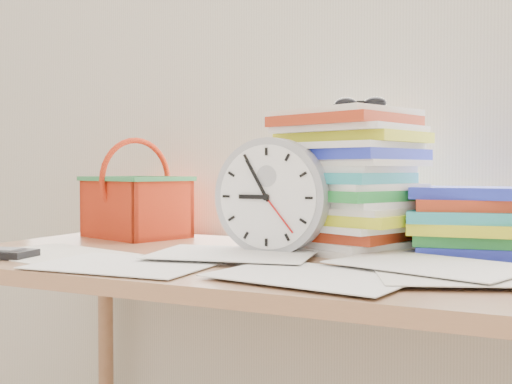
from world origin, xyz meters
The scene contains 8 objects.
curtain centered at (0.00, 1.98, 1.30)m, with size 2.40×0.01×2.50m, color beige.
desk centered at (0.00, 1.60, 0.68)m, with size 1.40×0.70×0.75m.
paper_stack centered at (0.13, 1.78, 0.91)m, with size 0.32×0.26×0.32m, color white, non-canonical shape.
clock centered at (0.01, 1.64, 0.88)m, with size 0.25×0.25×0.05m, color #9FA1A8.
sunglasses centered at (0.16, 1.79, 1.08)m, with size 0.13×0.11×0.03m, color black, non-canonical shape.
book_stack centered at (0.39, 1.81, 0.82)m, with size 0.28×0.22×0.15m, color white, non-canonical shape.
basket centered at (-0.48, 1.82, 0.88)m, with size 0.26×0.20×0.26m, color red, non-canonical shape.
scattered_papers centered at (0.00, 1.60, 0.76)m, with size 1.26×0.42×0.02m, color white, non-canonical shape.
Camera 1 is at (0.57, 0.40, 0.93)m, focal length 45.00 mm.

